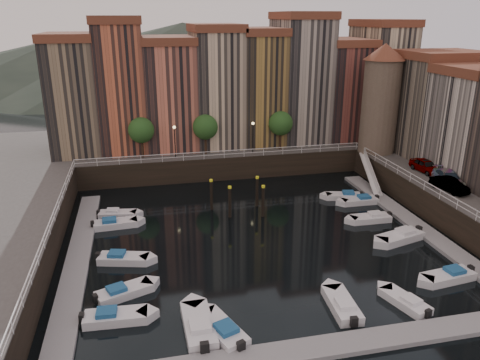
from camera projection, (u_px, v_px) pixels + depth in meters
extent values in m
plane|color=black|center=(255.00, 234.00, 45.22)|extent=(200.00, 200.00, 0.00)
cube|color=black|center=(212.00, 149.00, 68.66)|extent=(80.00, 20.00, 3.00)
cube|color=gray|center=(79.00, 255.00, 40.94)|extent=(2.00, 28.00, 0.35)
cube|color=gray|center=(412.00, 222.00, 47.53)|extent=(2.00, 28.00, 0.35)
cube|color=gray|center=(321.00, 348.00, 29.51)|extent=(30.00, 2.00, 0.35)
cone|color=#2D382D|center=(66.00, 62.00, 138.08)|extent=(80.00, 80.00, 14.00)
cone|color=#2D382D|center=(184.00, 53.00, 144.53)|extent=(100.00, 100.00, 18.00)
cone|color=#2D382D|center=(291.00, 61.00, 152.65)|extent=(70.00, 70.00, 12.00)
cube|color=#826E53|center=(75.00, 98.00, 59.87)|extent=(6.00, 10.00, 14.00)
cube|color=brown|center=(68.00, 37.00, 57.37)|extent=(6.30, 10.30, 1.00)
cube|color=#C5603D|center=(121.00, 89.00, 60.74)|extent=(5.80, 10.00, 16.00)
cube|color=brown|center=(116.00, 20.00, 57.91)|extent=(6.10, 10.30, 1.00)
cube|color=#D07055|center=(170.00, 97.00, 62.40)|extent=(6.50, 10.00, 13.50)
cube|color=brown|center=(167.00, 40.00, 59.99)|extent=(6.80, 10.30, 1.00)
cube|color=beige|center=(216.00, 89.00, 63.45)|extent=(6.20, 10.00, 15.00)
cube|color=brown|center=(215.00, 28.00, 60.78)|extent=(6.50, 10.30, 1.00)
cube|color=olive|center=(258.00, 90.00, 64.73)|extent=(5.60, 10.00, 14.50)
cube|color=brown|center=(259.00, 31.00, 62.15)|extent=(5.90, 10.30, 1.00)
cube|color=#A89B8C|center=(300.00, 81.00, 65.62)|extent=(6.40, 10.00, 16.50)
cube|color=brown|center=(303.00, 15.00, 62.71)|extent=(6.70, 10.30, 1.00)
cube|color=brown|center=(340.00, 92.00, 67.46)|extent=(6.00, 10.00, 13.00)
cube|color=brown|center=(344.00, 42.00, 65.13)|extent=(6.30, 10.30, 1.00)
cube|color=beige|center=(379.00, 82.00, 68.26)|extent=(5.90, 10.00, 15.50)
cube|color=brown|center=(384.00, 23.00, 65.51)|extent=(6.20, 10.30, 1.00)
cube|color=#766B59|center=(437.00, 108.00, 58.67)|extent=(9.00, 8.00, 12.00)
cube|color=brown|center=(444.00, 55.00, 56.50)|extent=(9.30, 8.30, 1.00)
cube|color=beige|center=(480.00, 126.00, 51.47)|extent=(9.00, 8.00, 11.00)
cylinder|color=#6B5B4C|center=(380.00, 107.00, 59.65)|extent=(4.60, 4.60, 12.00)
cone|color=brown|center=(385.00, 52.00, 57.38)|extent=(5.20, 5.20, 2.00)
cylinder|color=black|center=(143.00, 149.00, 58.55)|extent=(0.30, 0.30, 2.40)
sphere|color=#1E4719|center=(141.00, 130.00, 57.75)|extent=(3.20, 3.20, 3.20)
cylinder|color=black|center=(206.00, 145.00, 60.17)|extent=(0.30, 0.30, 2.40)
sphere|color=#1E4719|center=(205.00, 127.00, 59.37)|extent=(3.20, 3.20, 3.20)
cylinder|color=black|center=(280.00, 141.00, 62.21)|extent=(0.30, 0.30, 2.40)
sphere|color=#1E4719|center=(281.00, 123.00, 61.41)|extent=(3.20, 3.20, 3.20)
cylinder|color=black|center=(175.00, 143.00, 58.17)|extent=(0.12, 0.12, 4.00)
sphere|color=#FFD88C|center=(174.00, 127.00, 57.51)|extent=(0.36, 0.36, 0.36)
cylinder|color=black|center=(253.00, 139.00, 60.21)|extent=(0.12, 0.12, 4.00)
sphere|color=#FFD88C|center=(253.00, 123.00, 59.54)|extent=(0.36, 0.36, 0.36)
cube|color=white|center=(224.00, 151.00, 58.64)|extent=(36.00, 0.08, 0.08)
cube|color=white|center=(224.00, 154.00, 58.79)|extent=(36.00, 0.06, 0.06)
cube|color=white|center=(433.00, 186.00, 46.65)|extent=(0.08, 34.00, 0.08)
cube|color=white|center=(432.00, 190.00, 46.79)|extent=(0.06, 34.00, 0.06)
cube|color=white|center=(51.00, 217.00, 39.32)|extent=(0.08, 34.00, 0.08)
cube|color=white|center=(52.00, 222.00, 39.47)|extent=(0.06, 34.00, 0.06)
cube|color=white|center=(370.00, 173.00, 57.32)|extent=(2.78, 8.26, 2.81)
cube|color=white|center=(371.00, 169.00, 57.16)|extent=(1.93, 8.32, 3.65)
cylinder|color=black|center=(230.00, 204.00, 48.54)|extent=(0.32, 0.32, 3.60)
cylinder|color=yellow|center=(230.00, 187.00, 47.92)|extent=(0.36, 0.36, 0.25)
cylinder|color=black|center=(211.00, 197.00, 50.51)|extent=(0.32, 0.32, 3.60)
cylinder|color=yellow|center=(211.00, 180.00, 49.90)|extent=(0.36, 0.36, 0.25)
cylinder|color=black|center=(263.00, 203.00, 48.75)|extent=(0.32, 0.32, 3.60)
cylinder|color=yellow|center=(263.00, 187.00, 48.14)|extent=(0.36, 0.36, 0.25)
cylinder|color=black|center=(257.00, 193.00, 51.45)|extent=(0.32, 0.32, 3.60)
cylinder|color=yellow|center=(257.00, 177.00, 50.83)|extent=(0.36, 0.36, 0.25)
cube|color=silver|center=(116.00, 318.00, 32.26)|extent=(4.39, 1.90, 0.73)
cube|color=navy|center=(107.00, 313.00, 32.03)|extent=(1.43, 1.25, 0.49)
cube|color=black|center=(82.00, 318.00, 31.84)|extent=(0.37, 0.51, 0.68)
cube|color=silver|center=(124.00, 292.00, 35.25)|extent=(4.49, 3.05, 0.71)
cube|color=navy|center=(117.00, 290.00, 34.80)|extent=(1.66, 1.55, 0.48)
cube|color=black|center=(95.00, 299.00, 34.01)|extent=(0.49, 0.57, 0.67)
cube|color=silver|center=(124.00, 259.00, 40.02)|extent=(4.51, 2.66, 0.72)
cube|color=navy|center=(117.00, 254.00, 39.90)|extent=(1.60, 1.46, 0.48)
cube|color=black|center=(98.00, 256.00, 40.02)|extent=(0.45, 0.55, 0.67)
cube|color=silver|center=(116.00, 224.00, 46.72)|extent=(4.33, 1.90, 0.72)
cube|color=navy|center=(109.00, 221.00, 46.43)|extent=(1.42, 1.24, 0.48)
cube|color=black|center=(92.00, 224.00, 46.07)|extent=(0.37, 0.50, 0.67)
cube|color=silver|center=(118.00, 214.00, 49.07)|extent=(4.04, 2.09, 0.66)
cube|color=silver|center=(113.00, 211.00, 48.91)|extent=(1.38, 1.23, 0.44)
cube|color=black|center=(98.00, 213.00, 48.89)|extent=(0.37, 0.48, 0.61)
cube|color=silver|center=(448.00, 277.00, 37.27)|extent=(4.47, 2.17, 0.73)
cube|color=navy|center=(455.00, 271.00, 37.30)|extent=(1.50, 1.33, 0.49)
cube|color=black|center=(471.00, 270.00, 37.89)|extent=(0.40, 0.53, 0.69)
cube|color=silver|center=(400.00, 238.00, 43.79)|extent=(5.01, 3.00, 0.80)
cube|color=silver|center=(405.00, 232.00, 43.92)|extent=(1.78, 1.63, 0.53)
cube|color=black|center=(419.00, 230.00, 44.79)|extent=(0.50, 0.61, 0.75)
cube|color=silver|center=(370.00, 219.00, 47.97)|extent=(4.14, 1.65, 0.70)
cube|color=silver|center=(376.00, 215.00, 47.93)|extent=(1.32, 1.14, 0.47)
cube|color=black|center=(390.00, 215.00, 48.30)|extent=(0.33, 0.47, 0.65)
cube|color=silver|center=(359.00, 201.00, 52.54)|extent=(4.09, 1.61, 0.70)
cube|color=navy|center=(364.00, 197.00, 52.51)|extent=(1.31, 1.12, 0.46)
cube|color=black|center=(377.00, 198.00, 52.88)|extent=(0.33, 0.47, 0.65)
cube|color=silver|center=(343.00, 196.00, 53.93)|extent=(4.23, 2.43, 0.68)
cube|color=navy|center=(348.00, 193.00, 53.78)|extent=(1.49, 1.35, 0.45)
cube|color=black|center=(362.00, 195.00, 53.82)|extent=(0.41, 0.51, 0.63)
cube|color=silver|center=(199.00, 326.00, 31.30)|extent=(1.99, 4.98, 0.84)
cube|color=silver|center=(200.00, 326.00, 30.51)|extent=(1.37, 1.60, 0.56)
cube|color=black|center=(205.00, 348.00, 28.83)|extent=(0.57, 0.40, 0.79)
cube|color=silver|center=(221.00, 330.00, 30.99)|extent=(3.24, 4.83, 0.77)
cube|color=navy|center=(226.00, 329.00, 30.35)|extent=(1.66, 1.78, 0.51)
cube|color=black|center=(241.00, 346.00, 29.05)|extent=(0.61, 0.52, 0.72)
cube|color=silver|center=(342.00, 305.00, 33.65)|extent=(2.00, 4.53, 0.75)
cube|color=silver|center=(345.00, 304.00, 32.94)|extent=(1.30, 1.48, 0.50)
cube|color=black|center=(354.00, 322.00, 31.41)|extent=(0.52, 0.38, 0.70)
cube|color=silver|center=(405.00, 302.00, 34.11)|extent=(2.60, 4.17, 0.66)
cube|color=silver|center=(411.00, 301.00, 33.54)|extent=(1.38, 1.50, 0.44)
cube|color=black|center=(428.00, 314.00, 32.37)|extent=(0.52, 0.43, 0.62)
imported|color=gray|center=(425.00, 167.00, 53.25)|extent=(2.11, 4.44, 1.47)
imported|color=gray|center=(449.00, 186.00, 47.44)|extent=(2.30, 4.35, 1.36)
imported|color=gray|center=(448.00, 179.00, 49.16)|extent=(3.14, 5.43, 1.48)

